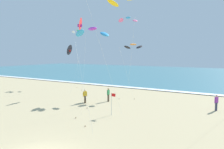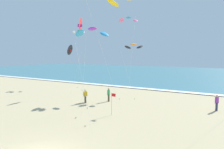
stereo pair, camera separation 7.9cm
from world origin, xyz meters
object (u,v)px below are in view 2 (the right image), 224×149
object	(u,v)px
kite_arc_violet_extra	(92,32)
bystander_green_top	(109,95)
bystander_yellow_top	(85,96)
kite_arc_emerald_far	(79,32)
bystander_purple_top	(217,103)
kite_arc_cobalt_near	(129,20)
kite_arc_amber_distant	(134,46)
kite_delta_scarlet_outer	(80,24)
kite_delta_charcoal_close	(70,50)
lifeguard_flag	(112,102)

from	to	relation	value
kite_arc_violet_extra	bystander_green_top	distance (m)	12.44
kite_arc_violet_extra	bystander_yellow_top	bearing A→B (deg)	131.04
kite_arc_emerald_far	kite_arc_violet_extra	size ratio (longest dim) A/B	1.35
bystander_purple_top	bystander_green_top	size ratio (longest dim) A/B	1.00
kite_arc_cobalt_near	bystander_yellow_top	world-z (taller)	kite_arc_cobalt_near
kite_arc_cobalt_near	kite_arc_amber_distant	distance (m)	3.93
kite_arc_violet_extra	kite_delta_scarlet_outer	bearing A→B (deg)	139.24
kite_arc_amber_distant	kite_delta_charcoal_close	distance (m)	8.56
kite_arc_cobalt_near	kite_delta_scarlet_outer	distance (m)	12.55
kite_arc_violet_extra	bystander_purple_top	world-z (taller)	kite_arc_violet_extra
kite_arc_violet_extra	bystander_yellow_top	world-z (taller)	kite_arc_violet_extra
bystander_green_top	lifeguard_flag	bearing A→B (deg)	-55.01
kite_arc_cobalt_near	bystander_green_top	world-z (taller)	kite_arc_cobalt_near
kite_delta_scarlet_outer	kite_arc_violet_extra	bearing A→B (deg)	-40.76
kite_delta_charcoal_close	bystander_green_top	distance (m)	8.47
kite_arc_cobalt_near	lifeguard_flag	xyz separation A→B (m)	(3.53, -10.25, -9.00)
kite_delta_scarlet_outer	bystander_green_top	distance (m)	9.96
bystander_yellow_top	bystander_green_top	size ratio (longest dim) A/B	1.00
kite_arc_cobalt_near	kite_delta_scarlet_outer	size ratio (longest dim) A/B	1.23
bystander_yellow_top	lifeguard_flag	size ratio (longest dim) A/B	0.76
kite_delta_scarlet_outer	bystander_purple_top	world-z (taller)	kite_delta_scarlet_outer
kite_delta_scarlet_outer	kite_arc_violet_extra	world-z (taller)	kite_delta_scarlet_outer
bystander_green_top	lifeguard_flag	xyz separation A→B (m)	(3.27, -4.67, 0.45)
bystander_green_top	kite_arc_violet_extra	bearing A→B (deg)	-63.73
bystander_purple_top	kite_arc_amber_distant	bearing A→B (deg)	164.85
bystander_green_top	lifeguard_flag	world-z (taller)	lifeguard_flag
kite_delta_scarlet_outer	bystander_purple_top	bearing A→B (deg)	40.70
kite_arc_cobalt_near	bystander_yellow_top	size ratio (longest dim) A/B	6.69
kite_arc_emerald_far	bystander_green_top	size ratio (longest dim) A/B	6.24
kite_arc_violet_extra	bystander_green_top	xyz separation A→B (m)	(-4.78, 9.68, -6.19)
kite_arc_amber_distant	bystander_yellow_top	xyz separation A→B (m)	(-2.79, -6.82, -5.79)
kite_arc_violet_extra	lifeguard_flag	world-z (taller)	kite_arc_violet_extra
kite_arc_emerald_far	bystander_yellow_top	world-z (taller)	kite_arc_emerald_far
bystander_yellow_top	lifeguard_flag	world-z (taller)	lifeguard_flag
kite_delta_charcoal_close	lifeguard_flag	distance (m)	12.19
bystander_purple_top	bystander_green_top	xyz separation A→B (m)	(-11.33, -1.95, 0.00)
kite_delta_charcoal_close	bystander_yellow_top	distance (m)	7.59
kite_arc_cobalt_near	bystander_purple_top	world-z (taller)	kite_arc_cobalt_near
bystander_green_top	kite_delta_charcoal_close	bearing A→B (deg)	174.36
kite_arc_amber_distant	kite_arc_emerald_far	bearing A→B (deg)	160.85
bystander_purple_top	lifeguard_flag	size ratio (longest dim) A/B	0.76
bystander_yellow_top	bystander_purple_top	distance (m)	13.79
bystander_purple_top	bystander_green_top	bearing A→B (deg)	-170.22
bystander_purple_top	kite_arc_cobalt_near	bearing A→B (deg)	162.63
kite_arc_cobalt_near	lifeguard_flag	distance (m)	14.09
kite_delta_charcoal_close	kite_delta_scarlet_outer	distance (m)	10.92
kite_arc_emerald_far	lifeguard_flag	world-z (taller)	kite_arc_emerald_far
bystander_purple_top	kite_delta_scarlet_outer	bearing A→B (deg)	-139.30
kite_delta_scarlet_outer	bystander_green_top	bearing A→B (deg)	100.98
kite_arc_emerald_far	kite_delta_scarlet_outer	size ratio (longest dim) A/B	1.14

